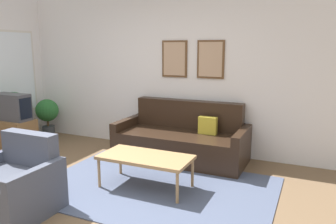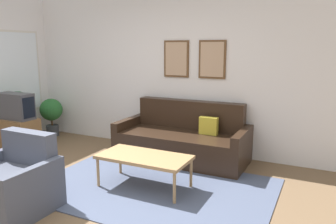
{
  "view_description": "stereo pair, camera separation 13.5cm",
  "coord_description": "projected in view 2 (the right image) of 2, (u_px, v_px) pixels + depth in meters",
  "views": [
    {
      "loc": [
        2.44,
        -2.57,
        1.74
      ],
      "look_at": [
        0.59,
        1.51,
        0.85
      ],
      "focal_mm": 35.0,
      "sensor_mm": 36.0,
      "label": 1
    },
    {
      "loc": [
        2.56,
        -2.52,
        1.74
      ],
      "look_at": [
        0.59,
        1.51,
        0.85
      ],
      "focal_mm": 35.0,
      "sensor_mm": 36.0,
      "label": 2
    }
  ],
  "objects": [
    {
      "name": "armchair",
      "position": [
        12.0,
        185.0,
        3.52
      ],
      "size": [
        0.87,
        0.76,
        0.82
      ],
      "rotation": [
        0.0,
        0.0,
        0.31
      ],
      "color": "#474C5B",
      "rests_on": "ground_plane"
    },
    {
      "name": "potted_plant_tall",
      "position": [
        18.0,
        111.0,
        5.72
      ],
      "size": [
        0.59,
        0.59,
        0.99
      ],
      "color": "slate",
      "rests_on": "ground_plane"
    },
    {
      "name": "wall_back",
      "position": [
        163.0,
        70.0,
        5.6
      ],
      "size": [
        8.0,
        0.09,
        2.7
      ],
      "color": "silver",
      "rests_on": "ground_plane"
    },
    {
      "name": "area_rug",
      "position": [
        153.0,
        187.0,
        4.11
      ],
      "size": [
        2.91,
        1.97,
        0.01
      ],
      "color": "#4C5670",
      "rests_on": "ground_plane"
    },
    {
      "name": "couch",
      "position": [
        183.0,
        140.0,
        5.15
      ],
      "size": [
        2.02,
        0.9,
        0.89
      ],
      "color": "black",
      "rests_on": "ground_plane"
    },
    {
      "name": "ground_plane",
      "position": [
        62.0,
        205.0,
        3.66
      ],
      "size": [
        16.0,
        16.0,
        0.0
      ],
      "primitive_type": "plane",
      "color": "brown"
    },
    {
      "name": "potted_plant_by_window",
      "position": [
        51.0,
        112.0,
        6.47
      ],
      "size": [
        0.43,
        0.43,
        0.75
      ],
      "color": "#383D42",
      "rests_on": "ground_plane"
    },
    {
      "name": "coffee_table",
      "position": [
        144.0,
        158.0,
        4.06
      ],
      "size": [
        1.14,
        0.57,
        0.42
      ],
      "color": "#A87F51",
      "rests_on": "ground_plane"
    },
    {
      "name": "tv",
      "position": [
        15.0,
        106.0,
        5.46
      ],
      "size": [
        0.66,
        0.28,
        0.44
      ],
      "color": "#424247",
      "rests_on": "tv_stand"
    },
    {
      "name": "tv_stand",
      "position": [
        18.0,
        135.0,
        5.56
      ],
      "size": [
        0.69,
        0.43,
        0.56
      ],
      "color": "brown",
      "rests_on": "ground_plane"
    }
  ]
}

